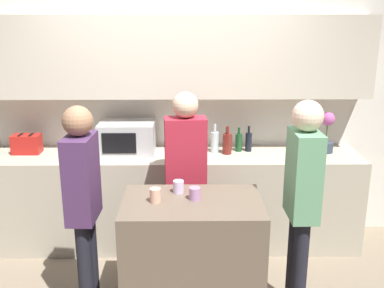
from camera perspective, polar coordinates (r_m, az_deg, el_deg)
name	(u,v)px	position (r m, az deg, el deg)	size (l,w,h in m)	color
back_wall	(171,85)	(4.39, -2.70, 7.43)	(6.40, 0.40, 2.70)	silver
back_counter	(171,199)	(4.43, -2.64, -7.03)	(3.60, 0.62, 0.92)	#B7AD99
kitchen_island	(192,259)	(3.43, 0.05, -14.36)	(1.00, 0.65, 0.92)	brown
microwave	(127,138)	(4.32, -8.23, 0.79)	(0.52, 0.39, 0.30)	#B7BABC
toaster	(27,144)	(4.56, -20.26, 0.00)	(0.26, 0.16, 0.18)	#B21E19
potted_plant	(327,132)	(4.47, 16.75, 1.43)	(0.14, 0.14, 0.40)	#333D4C
bottle_0	(215,142)	(4.31, 2.90, 0.30)	(0.08, 0.08, 0.28)	silver
bottle_1	(227,143)	(4.27, 4.48, 0.08)	(0.09, 0.09, 0.27)	maroon
bottle_2	(239,142)	(4.37, 5.95, 0.24)	(0.07, 0.07, 0.24)	#194723
bottle_3	(249,142)	(4.38, 7.19, 0.31)	(0.06, 0.06, 0.25)	black
cup_0	(195,194)	(3.22, 0.36, -6.31)	(0.08, 0.08, 0.09)	#B17FB1
cup_1	(179,187)	(3.34, -1.72, -5.45)	(0.08, 0.08, 0.09)	silver
cup_2	(155,195)	(3.19, -4.69, -6.52)	(0.08, 0.08, 0.10)	#E5AA8E
person_left	(83,196)	(3.32, -13.67, -6.44)	(0.21, 0.35, 1.61)	black
person_center	(186,170)	(3.75, -0.82, -3.31)	(0.35, 0.22, 1.61)	black
person_right	(302,193)	(3.30, 13.81, -6.04)	(0.22, 0.34, 1.65)	black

